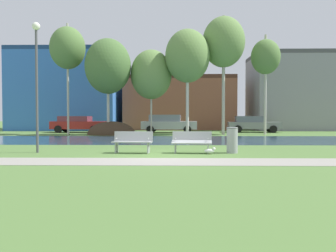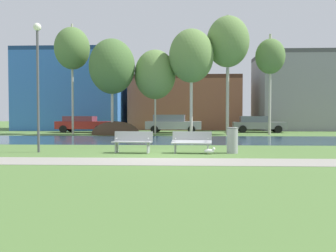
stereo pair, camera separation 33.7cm
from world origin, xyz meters
TOP-DOWN VIEW (x-y plane):
  - ground_plane at (0.00, 10.00)m, footprint 120.00×120.00m
  - paved_path_strip at (0.00, -1.83)m, footprint 60.00×1.86m
  - river_band at (0.00, 8.35)m, footprint 80.00×7.65m
  - soil_mound at (-4.40, 13.81)m, footprint 3.77×2.60m
  - bench_left at (-1.19, 0.82)m, footprint 1.65×0.71m
  - bench_right at (1.21, 0.82)m, footprint 1.65×0.71m
  - trash_bin at (2.84, 0.89)m, footprint 0.47×0.47m
  - seagull at (1.91, 0.44)m, footprint 0.48×0.18m
  - streetlamp at (-5.10, 0.89)m, footprint 0.32×0.32m
  - birch_far_left at (-7.87, 14.10)m, footprint 2.75×2.75m
  - birch_left at (-4.60, 13.51)m, footprint 3.51×3.51m
  - birch_center_left at (-1.33, 14.19)m, footprint 3.21×3.21m
  - birch_center at (1.47, 13.38)m, footprint 3.36×3.36m
  - birch_center_right at (4.32, 14.22)m, footprint 3.29×3.29m
  - birch_right at (7.59, 14.30)m, footprint 2.26×2.26m
  - parked_van_nearest_red at (-7.93, 17.19)m, footprint 4.80×2.18m
  - parked_sedan_second_silver at (-0.05, 16.96)m, footprint 4.83×2.29m
  - parked_hatch_third_grey at (7.41, 17.78)m, footprint 4.59×2.15m
  - building_blue_store at (-10.63, 23.87)m, footprint 10.54×8.24m
  - building_brick_low at (1.00, 24.89)m, footprint 11.45×6.49m
  - building_grey_warehouse at (17.15, 23.48)m, footprint 17.21×6.75m

SIDE VIEW (x-z plane):
  - ground_plane at x=0.00m, z-range 0.00..0.00m
  - soil_mound at x=-4.40m, z-range -1.04..1.04m
  - river_band at x=0.00m, z-range 0.00..0.01m
  - paved_path_strip at x=0.00m, z-range 0.00..0.01m
  - seagull at x=1.91m, z-range 0.00..0.27m
  - bench_left at x=-1.19m, z-range 0.04..0.91m
  - bench_right at x=1.21m, z-range 0.04..0.91m
  - trash_bin at x=2.84m, z-range 0.02..1.06m
  - parked_hatch_third_grey at x=7.41m, z-range 0.04..1.48m
  - parked_van_nearest_red at x=-7.93m, z-range 0.05..1.48m
  - parked_sedan_second_silver at x=-0.05m, z-range 0.04..1.59m
  - building_brick_low at x=1.00m, z-range 0.00..5.60m
  - streetlamp at x=-5.10m, z-range 0.89..6.19m
  - building_grey_warehouse at x=17.15m, z-range 0.00..7.78m
  - building_blue_store at x=-10.63m, z-range 0.00..8.16m
  - birch_center_left at x=-1.33m, z-range 1.38..8.01m
  - birch_left at x=-4.60m, z-range 1.57..8.93m
  - birch_center at x=1.47m, z-range 1.97..9.99m
  - birch_right at x=7.59m, z-range 2.13..9.91m
  - birch_far_left at x=-7.87m, z-range 2.41..11.09m
  - birch_center_right at x=4.32m, z-range 2.56..11.81m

